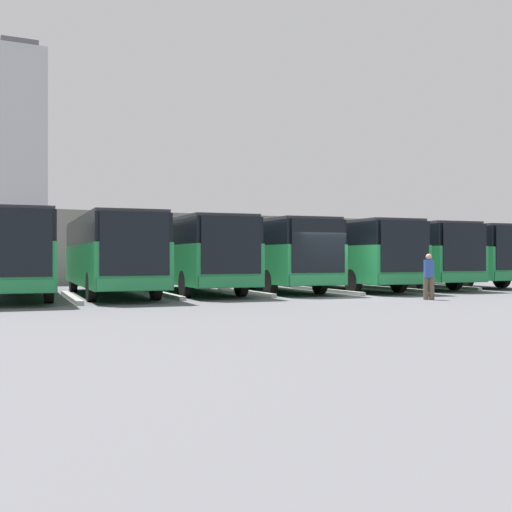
% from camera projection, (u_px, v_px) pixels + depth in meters
% --- Properties ---
extents(ground_plane, '(600.00, 600.00, 0.00)m').
position_uv_depth(ground_plane, '(332.00, 297.00, 24.63)').
color(ground_plane, '#5B5B60').
extents(bus_0, '(3.62, 11.52, 3.14)m').
position_uv_depth(bus_0, '(440.00, 253.00, 35.10)').
color(bus_0, '#238447').
rests_on(bus_0, ground_plane).
extents(curb_divider_0, '(0.88, 6.73, 0.15)m').
position_uv_depth(curb_divider_0, '(435.00, 286.00, 32.77)').
color(curb_divider_0, '#9E9E99').
rests_on(curb_divider_0, ground_plane).
extents(bus_1, '(3.62, 11.52, 3.14)m').
position_uv_depth(bus_1, '(392.00, 253.00, 32.97)').
color(bus_1, '#238447').
rests_on(bus_1, ground_plane).
extents(curb_divider_1, '(0.88, 6.73, 0.15)m').
position_uv_depth(curb_divider_1, '(384.00, 288.00, 30.64)').
color(curb_divider_1, '#9E9E99').
rests_on(curb_divider_1, ground_plane).
extents(bus_2, '(3.62, 11.52, 3.14)m').
position_uv_depth(bus_2, '(338.00, 253.00, 30.86)').
color(bus_2, '#238447').
rests_on(bus_2, ground_plane).
extents(curb_divider_2, '(0.88, 6.73, 0.15)m').
position_uv_depth(curb_divider_2, '(324.00, 290.00, 28.54)').
color(curb_divider_2, '#9E9E99').
rests_on(curb_divider_2, ground_plane).
extents(bus_3, '(3.62, 11.52, 3.14)m').
position_uv_depth(bus_3, '(264.00, 253.00, 29.77)').
color(bus_3, '#238447').
rests_on(bus_3, ground_plane).
extents(curb_divider_3, '(0.88, 6.73, 0.15)m').
position_uv_depth(curb_divider_3, '(244.00, 292.00, 27.45)').
color(curb_divider_3, '#9E9E99').
rests_on(curb_divider_3, ground_plane).
extents(bus_4, '(3.62, 11.52, 3.14)m').
position_uv_depth(bus_4, '(190.00, 252.00, 28.07)').
color(bus_4, '#238447').
rests_on(bus_4, ground_plane).
extents(curb_divider_4, '(0.88, 6.73, 0.15)m').
position_uv_depth(curb_divider_4, '(162.00, 294.00, 25.75)').
color(curb_divider_4, '#9E9E99').
rests_on(curb_divider_4, ground_plane).
extents(bus_5, '(3.62, 11.52, 3.14)m').
position_uv_depth(bus_5, '(110.00, 252.00, 25.87)').
color(bus_5, '#238447').
rests_on(bus_5, ground_plane).
extents(curb_divider_5, '(0.88, 6.73, 0.15)m').
position_uv_depth(curb_divider_5, '(71.00, 297.00, 23.55)').
color(curb_divider_5, '#9E9E99').
rests_on(curb_divider_5, ground_plane).
extents(bus_6, '(3.62, 11.52, 3.14)m').
position_uv_depth(bus_6, '(13.00, 252.00, 24.35)').
color(bus_6, '#238447').
rests_on(bus_6, ground_plane).
extents(pedestrian, '(0.52, 0.52, 1.67)m').
position_uv_depth(pedestrian, '(429.00, 275.00, 23.24)').
color(pedestrian, brown).
rests_on(pedestrian, ground_plane).
extents(station_building, '(41.03, 11.25, 4.20)m').
position_uv_depth(station_building, '(168.00, 248.00, 42.39)').
color(station_building, gray).
rests_on(station_building, ground_plane).
extents(office_tower, '(16.22, 16.22, 71.13)m').
position_uv_depth(office_tower, '(18.00, 154.00, 207.69)').
color(office_tower, '#ADB2B7').
rests_on(office_tower, ground_plane).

